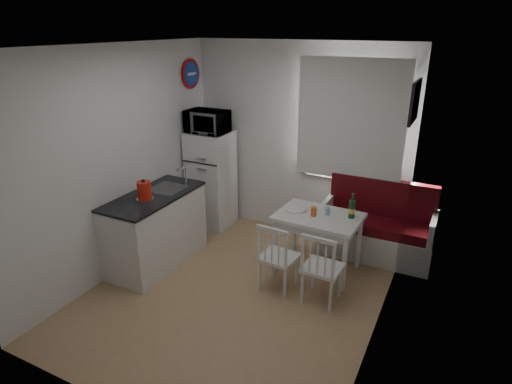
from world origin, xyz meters
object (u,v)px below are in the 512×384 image
(dining_table, at_px, (319,221))
(fridge, at_px, (211,179))
(bench, at_px, (376,232))
(microwave, at_px, (207,122))
(kettle, at_px, (144,191))
(wine_bottle, at_px, (352,206))
(kitchen_counter, at_px, (156,228))
(chair_right, at_px, (320,262))
(chair_left, at_px, (276,252))

(dining_table, distance_m, fridge, 1.89)
(bench, distance_m, microwave, 2.66)
(kettle, height_order, wine_bottle, kettle)
(kitchen_counter, distance_m, microwave, 1.61)
(wine_bottle, bearing_deg, bench, 69.40)
(microwave, distance_m, wine_bottle, 2.29)
(bench, relative_size, dining_table, 1.40)
(dining_table, xyz_separation_m, chair_right, (0.25, -0.65, -0.13))
(chair_right, bearing_deg, kettle, -170.44)
(kettle, bearing_deg, chair_left, 9.22)
(bench, distance_m, kettle, 2.89)
(fridge, xyz_separation_m, wine_bottle, (2.16, -0.44, 0.17))
(dining_table, bearing_deg, bench, 51.88)
(bench, xyz_separation_m, chair_right, (-0.31, -1.31, 0.18))
(microwave, height_order, wine_bottle, microwave)
(chair_right, xyz_separation_m, fridge, (-2.06, 1.19, 0.18))
(kitchen_counter, relative_size, chair_right, 2.98)
(fridge, distance_m, wine_bottle, 2.21)
(dining_table, distance_m, kettle, 2.03)
(kettle, bearing_deg, bench, 33.66)
(chair_left, bearing_deg, wine_bottle, 55.73)
(kitchen_counter, xyz_separation_m, kettle, (0.05, -0.20, 0.57))
(chair_left, bearing_deg, bench, 62.51)
(dining_table, height_order, chair_left, chair_left)
(chair_right, bearing_deg, dining_table, 113.50)
(kitchen_counter, relative_size, wine_bottle, 4.44)
(kitchen_counter, bearing_deg, fridge, 89.10)
(chair_left, height_order, fridge, fridge)
(dining_table, xyz_separation_m, fridge, (-1.81, 0.54, 0.06))
(wine_bottle, bearing_deg, kettle, -154.77)
(bench, distance_m, dining_table, 0.91)
(kitchen_counter, height_order, chair_left, kitchen_counter)
(fridge, height_order, wine_bottle, fridge)
(dining_table, relative_size, wine_bottle, 3.31)
(kitchen_counter, bearing_deg, chair_right, 1.37)
(bench, height_order, wine_bottle, wine_bottle)
(fridge, distance_m, microwave, 0.85)
(microwave, bearing_deg, kitchen_counter, -90.94)
(dining_table, bearing_deg, kettle, -150.66)
(bench, relative_size, chair_left, 3.14)
(microwave, bearing_deg, chair_right, -29.11)
(kitchen_counter, xyz_separation_m, bench, (2.38, 1.36, -0.13))
(kettle, bearing_deg, dining_table, 26.92)
(chair_left, relative_size, kettle, 1.73)
(bench, xyz_separation_m, fridge, (-2.36, -0.11, 0.37))
(bench, distance_m, chair_left, 1.55)
(microwave, bearing_deg, wine_bottle, -10.25)
(chair_left, distance_m, kettle, 1.63)
(microwave, bearing_deg, chair_left, -36.33)
(bench, relative_size, fridge, 0.99)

